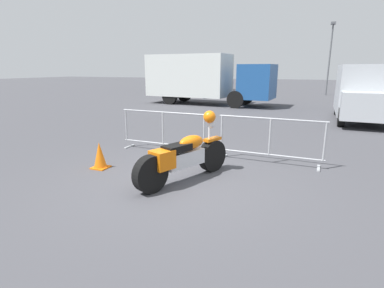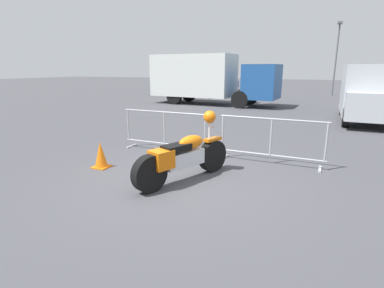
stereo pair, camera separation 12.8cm
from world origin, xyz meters
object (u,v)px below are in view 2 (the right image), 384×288
at_px(crowd_barrier_near, 165,131).
at_px(crowd_barrier_far, 271,140).
at_px(delivery_van, 369,91).
at_px(street_lamp, 337,48).
at_px(box_truck, 207,77).
at_px(parked_car_maroon, 198,83).
at_px(parked_car_green, 176,83).
at_px(pedestrian, 209,86).
at_px(parked_car_blue, 225,84).
at_px(motorcycle, 184,156).
at_px(traffic_cone, 101,155).

distance_m(crowd_barrier_near, crowd_barrier_far, 2.76).
distance_m(delivery_van, street_lamp, 13.25).
xyz_separation_m(box_truck, parked_car_maroon, (-5.01, 11.08, -0.89)).
height_order(parked_car_green, pedestrian, pedestrian).
bearing_deg(pedestrian, parked_car_blue, -67.08).
bearing_deg(box_truck, motorcycle, -67.37).
distance_m(crowd_barrier_far, street_lamp, 20.80).
relative_size(crowd_barrier_near, box_truck, 0.31).
bearing_deg(delivery_van, street_lamp, -174.55).
height_order(motorcycle, box_truck, box_truck).
bearing_deg(traffic_cone, motorcycle, 0.16).
distance_m(crowd_barrier_near, box_truck, 11.08).
bearing_deg(parked_car_blue, crowd_barrier_near, -164.42).
distance_m(motorcycle, box_truck, 13.17).
bearing_deg(crowd_barrier_near, pedestrian, 105.22).
xyz_separation_m(box_truck, parked_car_blue, (-2.40, 11.54, -0.93)).
relative_size(motorcycle, parked_car_green, 0.53).
distance_m(parked_car_green, street_lamp, 15.33).
xyz_separation_m(motorcycle, parked_car_maroon, (-9.19, 23.52, 0.25)).
bearing_deg(crowd_barrier_near, delivery_van, 53.54).
height_order(parked_car_blue, street_lamp, street_lamp).
distance_m(crowd_barrier_near, parked_car_green, 24.33).
bearing_deg(street_lamp, parked_car_blue, 169.98).
height_order(crowd_barrier_far, box_truck, box_truck).
bearing_deg(parked_car_maroon, parked_car_green, 87.21).
bearing_deg(delivery_van, motorcycle, -23.13).
bearing_deg(traffic_cone, parked_car_green, 112.34).
distance_m(box_truck, parked_car_green, 13.68).
relative_size(pedestrian, traffic_cone, 2.86).
height_order(crowd_barrier_far, parked_car_maroon, parked_car_maroon).
bearing_deg(crowd_barrier_near, motorcycle, -52.13).
xyz_separation_m(motorcycle, crowd_barrier_far, (1.38, 1.78, 0.05)).
bearing_deg(parked_car_maroon, box_truck, -153.24).
xyz_separation_m(pedestrian, traffic_cone, (3.14, -15.71, -0.63)).
xyz_separation_m(motorcycle, pedestrian, (-5.17, 15.71, 0.42)).
distance_m(crowd_barrier_far, parked_car_maroon, 24.18).
xyz_separation_m(crowd_barrier_far, parked_car_maroon, (-10.57, 21.75, 0.19)).
bearing_deg(pedestrian, crowd_barrier_far, 128.49).
distance_m(motorcycle, delivery_van, 10.20).
bearing_deg(crowd_barrier_near, street_lamp, 77.50).
bearing_deg(parked_car_blue, box_truck, -165.83).
bearing_deg(box_truck, traffic_cone, -76.16).
distance_m(delivery_van, pedestrian, 11.34).
relative_size(parked_car_maroon, traffic_cone, 7.50).
relative_size(box_truck, traffic_cone, 13.29).
bearing_deg(traffic_cone, parked_car_maroon, 106.91).
relative_size(motorcycle, parked_car_maroon, 0.50).
relative_size(delivery_van, parked_car_green, 1.21).
bearing_deg(crowd_barrier_far, box_truck, 117.52).
bearing_deg(crowd_barrier_far, street_lamp, 85.04).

